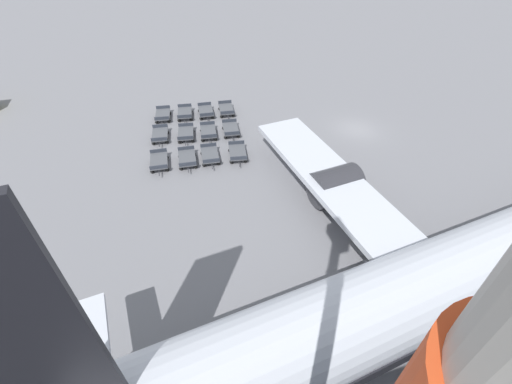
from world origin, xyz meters
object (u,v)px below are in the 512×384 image
object	(u,v)px
baggage_dolly_row_mid_a_col_c	(187,159)
baggage_dolly_row_far_col_b	(231,129)
baggage_dolly_row_near_col_a	(163,115)
baggage_dolly_row_near_col_c	(159,162)
baggage_dolly_row_mid_a_col_a	(185,113)
baggage_dolly_row_near_col_b	(160,135)
baggage_dolly_row_mid_b_col_b	(208,132)
baggage_dolly_row_far_col_a	(226,110)
baggage_dolly_row_far_col_c	(238,153)
baggage_dolly_row_mid_b_col_c	(210,156)
airplane	(457,276)
baggage_dolly_row_mid_b_col_a	(206,112)
baggage_dolly_row_mid_a_col_b	(186,134)

from	to	relation	value
baggage_dolly_row_mid_a_col_c	baggage_dolly_row_far_col_b	world-z (taller)	same
baggage_dolly_row_near_col_a	baggage_dolly_row_near_col_c	bearing A→B (deg)	-5.73
baggage_dolly_row_far_col_b	baggage_dolly_row_mid_a_col_a	bearing A→B (deg)	-139.09
baggage_dolly_row_near_col_b	baggage_dolly_row_mid_a_col_c	xyz separation A→B (m)	(4.61, 2.03, 0.00)
baggage_dolly_row_mid_b_col_b	baggage_dolly_row_far_col_a	distance (m)	4.89
baggage_dolly_row_mid_a_col_c	baggage_dolly_row_far_col_c	bearing A→B (deg)	86.36
baggage_dolly_row_near_col_b	baggage_dolly_row_mid_a_col_a	world-z (taller)	same
baggage_dolly_row_mid_b_col_b	baggage_dolly_row_far_col_b	world-z (taller)	same
baggage_dolly_row_near_col_c	baggage_dolly_row_far_col_b	bearing A→B (deg)	117.57
baggage_dolly_row_mid_a_col_a	baggage_dolly_row_far_col_a	bearing A→B (deg)	85.62
baggage_dolly_row_near_col_b	baggage_dolly_row_mid_b_col_c	world-z (taller)	same
baggage_dolly_row_near_col_a	baggage_dolly_row_mid_b_col_c	world-z (taller)	same
baggage_dolly_row_mid_a_col_c	baggage_dolly_row_far_col_b	xyz separation A→B (m)	(-3.87, 4.66, 0.00)
airplane	baggage_dolly_row_mid_a_col_c	world-z (taller)	airplane
airplane	baggage_dolly_row_near_col_b	size ratio (longest dim) A/B	12.46
baggage_dolly_row_near_col_a	baggage_dolly_row_far_col_c	bearing A→B (deg)	33.57
baggage_dolly_row_mid_b_col_a	baggage_dolly_row_far_col_b	world-z (taller)	same
baggage_dolly_row_mid_a_col_c	baggage_dolly_row_far_col_c	size ratio (longest dim) A/B	0.99
baggage_dolly_row_near_col_a	baggage_dolly_row_near_col_c	distance (m)	8.45
baggage_dolly_row_far_col_c	baggage_dolly_row_mid_a_col_c	bearing A→B (deg)	-93.64
baggage_dolly_row_mid_a_col_c	baggage_dolly_row_mid_b_col_b	xyz separation A→B (m)	(-3.94, 2.47, 0.00)
baggage_dolly_row_mid_a_col_a	baggage_dolly_row_far_col_b	distance (m)	6.01
baggage_dolly_row_near_col_a	baggage_dolly_row_near_col_c	xyz separation A→B (m)	(8.40, -0.84, 0.00)
baggage_dolly_row_near_col_c	baggage_dolly_row_mid_a_col_c	distance (m)	2.37
airplane	baggage_dolly_row_mid_a_col_b	xyz separation A→B (m)	(-21.80, -11.47, -2.40)
baggage_dolly_row_near_col_c	baggage_dolly_row_far_col_c	xyz separation A→B (m)	(0.48, 6.74, 0.00)
baggage_dolly_row_mid_a_col_b	baggage_dolly_row_mid_b_col_b	xyz separation A→B (m)	(0.26, 2.12, 0.00)
baggage_dolly_row_mid_b_col_b	baggage_dolly_row_far_col_a	xyz separation A→B (m)	(-4.14, 2.60, 0.00)
baggage_dolly_row_near_col_c	baggage_dolly_row_mid_a_col_b	world-z (taller)	same
baggage_dolly_row_far_col_b	baggage_dolly_row_mid_b_col_a	bearing A→B (deg)	-157.96
baggage_dolly_row_near_col_b	baggage_dolly_row_far_col_a	xyz separation A→B (m)	(-3.47, 7.10, 0.00)
baggage_dolly_row_near_col_c	baggage_dolly_row_mid_a_col_c	size ratio (longest dim) A/B	1.00
baggage_dolly_row_mid_b_col_c	baggage_dolly_row_far_col_c	world-z (taller)	same
baggage_dolly_row_mid_a_col_c	baggage_dolly_row_far_col_b	distance (m)	6.06
baggage_dolly_row_near_col_b	baggage_dolly_row_mid_a_col_b	bearing A→B (deg)	80.16
baggage_dolly_row_mid_b_col_c	baggage_dolly_row_near_col_c	bearing A→B (deg)	-93.20
baggage_dolly_row_near_col_c	baggage_dolly_row_far_col_a	xyz separation A→B (m)	(-7.88, 7.44, 0.00)
baggage_dolly_row_near_col_c	baggage_dolly_row_mid_a_col_c	bearing A→B (deg)	85.03
baggage_dolly_row_mid_a_col_b	baggage_dolly_row_far_col_c	xyz separation A→B (m)	(4.48, 4.02, 0.00)
baggage_dolly_row_mid_a_col_c	baggage_dolly_row_mid_b_col_c	distance (m)	1.97
airplane	baggage_dolly_row_far_col_c	world-z (taller)	airplane
baggage_dolly_row_near_col_a	baggage_dolly_row_mid_a_col_a	size ratio (longest dim) A/B	1.00
baggage_dolly_row_mid_b_col_a	baggage_dolly_row_mid_a_col_b	bearing A→B (deg)	-32.41
baggage_dolly_row_far_col_b	baggage_dolly_row_mid_b_col_c	bearing A→B (deg)	-34.52
baggage_dolly_row_mid_a_col_c	baggage_dolly_row_far_col_b	bearing A→B (deg)	129.74
baggage_dolly_row_mid_b_col_c	baggage_dolly_row_far_col_a	size ratio (longest dim) A/B	1.00
airplane	baggage_dolly_row_far_col_a	world-z (taller)	airplane
baggage_dolly_row_mid_b_col_a	baggage_dolly_row_mid_b_col_c	bearing A→B (deg)	-6.44
baggage_dolly_row_mid_a_col_c	baggage_dolly_row_far_col_a	size ratio (longest dim) A/B	1.00
airplane	baggage_dolly_row_mid_b_col_a	bearing A→B (deg)	-160.92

